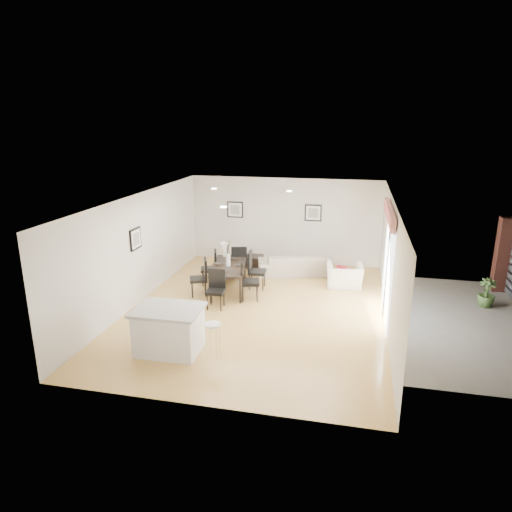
% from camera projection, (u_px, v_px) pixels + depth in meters
% --- Properties ---
extents(ground, '(8.00, 8.00, 0.00)m').
position_uv_depth(ground, '(257.00, 309.00, 11.05)').
color(ground, '#DAAD59').
rests_on(ground, ground).
extents(wall_back, '(6.00, 0.04, 2.70)m').
position_uv_depth(wall_back, '(284.00, 221.00, 14.41)').
color(wall_back, beige).
rests_on(wall_back, ground).
extents(wall_front, '(6.00, 0.04, 2.70)m').
position_uv_depth(wall_front, '(201.00, 329.00, 6.92)').
color(wall_front, beige).
rests_on(wall_front, ground).
extents(wall_left, '(0.04, 8.00, 2.70)m').
position_uv_depth(wall_left, '(139.00, 249.00, 11.29)').
color(wall_left, beige).
rests_on(wall_left, ground).
extents(wall_right, '(0.04, 8.00, 2.70)m').
position_uv_depth(wall_right, '(390.00, 264.00, 10.04)').
color(wall_right, beige).
rests_on(wall_right, ground).
extents(ceiling, '(6.00, 8.00, 0.02)m').
position_uv_depth(ceiling, '(257.00, 199.00, 10.28)').
color(ceiling, white).
rests_on(ceiling, wall_back).
extents(sofa, '(2.29, 1.38, 0.63)m').
position_uv_depth(sofa, '(295.00, 264.00, 13.50)').
color(sofa, gray).
rests_on(sofa, ground).
extents(armchair, '(1.03, 0.92, 0.63)m').
position_uv_depth(armchair, '(344.00, 276.00, 12.48)').
color(armchair, beige).
rests_on(armchair, ground).
extents(courtyard_plant_b, '(0.44, 0.44, 0.72)m').
position_uv_depth(courtyard_plant_b, '(487.00, 293.00, 11.12)').
color(courtyard_plant_b, '#426029').
rests_on(courtyard_plant_b, ground).
extents(dining_table, '(1.16, 1.85, 0.71)m').
position_uv_depth(dining_table, '(228.00, 269.00, 12.03)').
color(dining_table, black).
rests_on(dining_table, ground).
extents(dining_chair_wnear, '(0.57, 0.57, 0.98)m').
position_uv_depth(dining_chair_wnear, '(202.00, 275.00, 11.81)').
color(dining_chair_wnear, black).
rests_on(dining_chair_wnear, ground).
extents(dining_chair_wfar, '(0.55, 0.55, 0.97)m').
position_uv_depth(dining_chair_wfar, '(212.00, 266.00, 12.61)').
color(dining_chair_wfar, black).
rests_on(dining_chair_wfar, ground).
extents(dining_chair_enear, '(0.57, 0.57, 1.04)m').
position_uv_depth(dining_chair_enear, '(246.00, 278.00, 11.50)').
color(dining_chair_enear, black).
rests_on(dining_chair_enear, ground).
extents(dining_chair_efar, '(0.49, 0.49, 1.02)m').
position_uv_depth(dining_chair_efar, '(254.00, 268.00, 12.32)').
color(dining_chair_efar, black).
rests_on(dining_chair_efar, ground).
extents(dining_chair_head, '(0.45, 0.45, 0.95)m').
position_uv_depth(dining_chair_head, '(216.00, 286.00, 11.07)').
color(dining_chair_head, black).
rests_on(dining_chair_head, ground).
extents(dining_chair_foot, '(0.54, 0.54, 0.98)m').
position_uv_depth(dining_chair_foot, '(239.00, 260.00, 13.04)').
color(dining_chair_foot, black).
rests_on(dining_chair_foot, ground).
extents(vase, '(0.89, 1.37, 0.69)m').
position_uv_depth(vase, '(228.00, 256.00, 11.92)').
color(vase, white).
rests_on(vase, dining_table).
extents(coffee_table, '(0.93, 0.59, 0.36)m').
position_uv_depth(coffee_table, '(248.00, 261.00, 14.21)').
color(coffee_table, black).
rests_on(coffee_table, ground).
extents(side_table, '(0.55, 0.55, 0.62)m').
position_uv_depth(side_table, '(225.00, 267.00, 13.22)').
color(side_table, black).
rests_on(side_table, ground).
extents(table_lamp, '(0.22, 0.22, 0.43)m').
position_uv_depth(table_lamp, '(225.00, 248.00, 13.05)').
color(table_lamp, white).
rests_on(table_lamp, side_table).
extents(cushion, '(0.27, 0.13, 0.26)m').
position_uv_depth(cushion, '(341.00, 270.00, 12.37)').
color(cushion, maroon).
rests_on(cushion, armchair).
extents(kitchen_island, '(1.31, 1.02, 0.91)m').
position_uv_depth(kitchen_island, '(169.00, 330.00, 8.93)').
color(kitchen_island, white).
rests_on(kitchen_island, ground).
extents(bar_stool, '(0.31, 0.31, 0.68)m').
position_uv_depth(bar_stool, '(213.00, 328.00, 8.71)').
color(bar_stool, white).
rests_on(bar_stool, ground).
extents(framed_print_back_left, '(0.52, 0.04, 0.52)m').
position_uv_depth(framed_print_back_left, '(235.00, 210.00, 14.63)').
color(framed_print_back_left, black).
rests_on(framed_print_back_left, wall_back).
extents(framed_print_back_right, '(0.52, 0.04, 0.52)m').
position_uv_depth(framed_print_back_right, '(313.00, 213.00, 14.10)').
color(framed_print_back_right, black).
rests_on(framed_print_back_right, wall_back).
extents(framed_print_left_wall, '(0.04, 0.52, 0.52)m').
position_uv_depth(framed_print_left_wall, '(136.00, 239.00, 11.01)').
color(framed_print_left_wall, black).
rests_on(framed_print_left_wall, wall_left).
extents(sliding_door, '(0.12, 2.70, 2.57)m').
position_uv_depth(sliding_door, '(388.00, 247.00, 10.24)').
color(sliding_door, white).
rests_on(sliding_door, wall_right).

